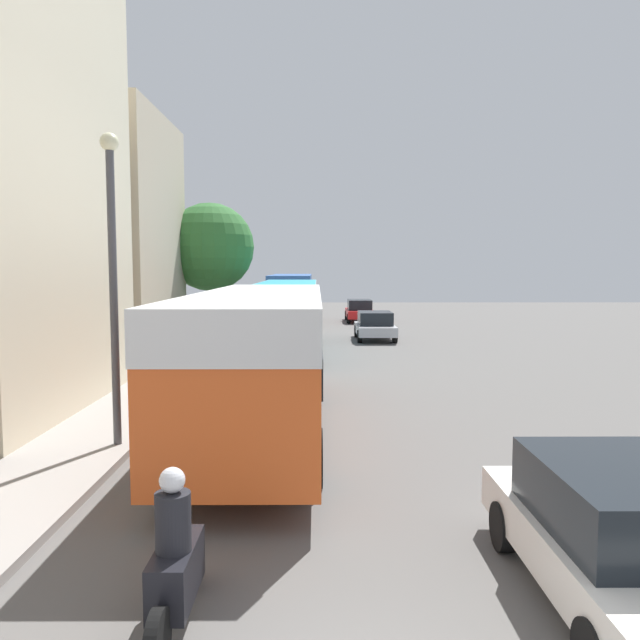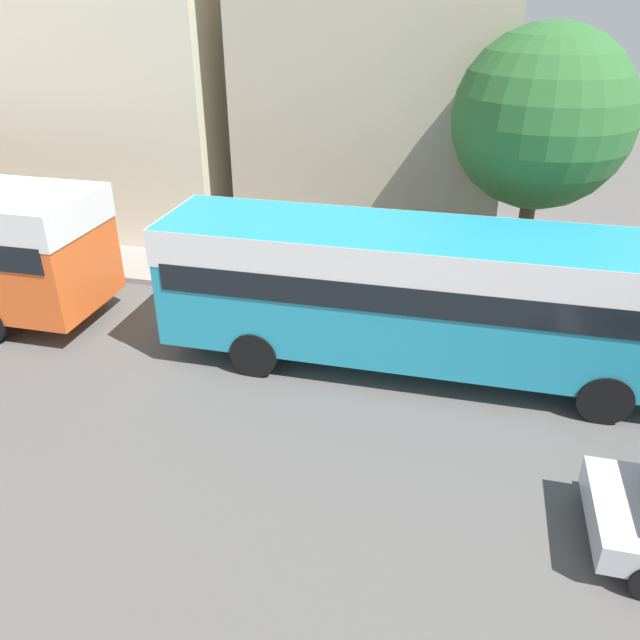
% 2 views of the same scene
% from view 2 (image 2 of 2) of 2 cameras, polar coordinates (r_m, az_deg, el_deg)
% --- Properties ---
extents(building_far_terrace, '(6.36, 7.23, 9.51)m').
position_cam_2_polar(building_far_terrace, '(19.68, 5.64, 20.88)').
color(building_far_terrace, '#BCAD93').
rests_on(building_far_terrace, ground_plane).
extents(bus_following, '(2.49, 10.98, 3.04)m').
position_cam_2_polar(bus_following, '(12.63, 10.05, 3.39)').
color(bus_following, teal).
rests_on(bus_following, ground_plane).
extents(street_tree, '(4.02, 4.02, 6.47)m').
position_cam_2_polar(street_tree, '(15.44, 19.65, 16.92)').
color(street_tree, brown).
rests_on(street_tree, sidewalk).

